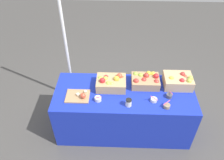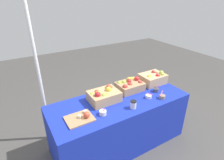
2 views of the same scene
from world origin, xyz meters
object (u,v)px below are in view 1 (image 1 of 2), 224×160
Objects in this scene: apple_crate_right at (111,82)px; sample_bowl_extra at (167,106)px; apple_crate_left at (178,81)px; cutting_board_front at (79,96)px; coffee_cup at (129,103)px; apple_crate_middle at (145,80)px; sample_bowl_near at (169,96)px; sample_bowl_far at (98,99)px; sample_bowl_mid at (154,100)px; tent_pole at (65,42)px.

apple_crate_right reaches higher than sample_bowl_extra.
cutting_board_front is (-1.33, -0.28, -0.06)m from apple_crate_left.
apple_crate_right is at bearing 124.74° from coffee_cup.
apple_crate_middle is 0.93m from cutting_board_front.
sample_bowl_near reaches higher than sample_bowl_extra.
apple_crate_middle is at bearing 28.01° from sample_bowl_far.
sample_bowl_extra is (0.15, -0.11, 0.00)m from sample_bowl_mid.
cutting_board_front is 3.05× the size of sample_bowl_extra.
sample_bowl_mid is at bearing -138.46° from apple_crate_left.
apple_crate_left is at bearing 41.54° from sample_bowl_mid.
apple_crate_left reaches higher than apple_crate_middle.
sample_bowl_near is at bearing 72.54° from sample_bowl_extra.
apple_crate_left reaches higher than cutting_board_front.
sample_bowl_extra is at bearing -32.04° from tent_pole.
cutting_board_front is 0.98m from sample_bowl_mid.
tent_pole reaches higher than apple_crate_right.
coffee_cup is 0.05× the size of tent_pole.
sample_bowl_mid reaches higher than sample_bowl_far.
apple_crate_left is at bearing 63.73° from sample_bowl_extra.
apple_crate_middle is 0.17× the size of tent_pole.
apple_crate_right is at bearing -175.82° from apple_crate_left.
sample_bowl_extra is 0.05× the size of tent_pole.
sample_bowl_near is at bearing 20.48° from sample_bowl_mid.
cutting_board_front is 1.13m from sample_bowl_extra.
apple_crate_middle is 0.72m from sample_bowl_far.
apple_crate_right reaches higher than cutting_board_front.
sample_bowl_near is at bearing -12.68° from apple_crate_right.
sample_bowl_mid is at bearing 1.04° from sample_bowl_far.
apple_crate_left is at bearing 11.84° from cutting_board_front.
apple_crate_left reaches higher than sample_bowl_extra.
cutting_board_front is 0.66m from coffee_cup.
coffee_cup is at bearing -10.77° from sample_bowl_far.
apple_crate_right reaches higher than sample_bowl_mid.
sample_bowl_near is (0.30, -0.25, -0.04)m from apple_crate_middle.
apple_crate_right is 1.28× the size of cutting_board_front.
coffee_cup reaches higher than sample_bowl_mid.
coffee_cup is at bearing -165.05° from sample_bowl_mid.
coffee_cup is at bearing -43.03° from tent_pole.
coffee_cup is at bearing -120.29° from apple_crate_middle.
sample_bowl_near is at bearing 17.14° from coffee_cup.
apple_crate_right is 0.62m from sample_bowl_mid.
coffee_cup is at bearing -149.43° from apple_crate_left.
sample_bowl_mid is (-0.36, -0.32, -0.06)m from apple_crate_left.
sample_bowl_near is 0.22m from sample_bowl_mid.
cutting_board_front is at bearing -69.67° from tent_pole.
sample_bowl_extra is at bearing -26.53° from apple_crate_right.
coffee_cup is (0.39, -0.07, 0.02)m from sample_bowl_far.
coffee_cup reaches higher than sample_bowl_extra.
coffee_cup is (0.23, -0.34, -0.03)m from apple_crate_right.
apple_crate_right is 0.91m from tent_pole.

